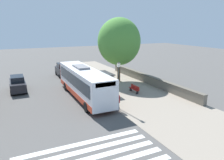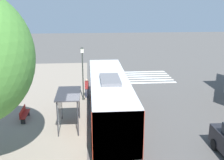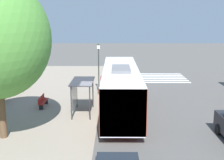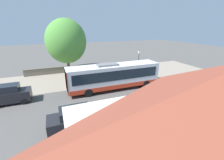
# 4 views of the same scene
# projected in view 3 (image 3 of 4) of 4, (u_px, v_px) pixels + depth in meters

# --- Properties ---
(ground_plane) EXTENTS (120.00, 120.00, 0.00)m
(ground_plane) POSITION_uv_depth(u_px,v_px,m) (98.00, 120.00, 19.42)
(ground_plane) COLOR #514F4C
(ground_plane) RESTS_ON ground
(sidewalk_plaza) EXTENTS (9.00, 44.00, 0.02)m
(sidewalk_plaza) POSITION_uv_depth(u_px,v_px,m) (34.00, 119.00, 19.46)
(sidewalk_plaza) COLOR gray
(sidewalk_plaza) RESTS_ON ground
(crosswalk_stripes) EXTENTS (9.00, 5.25, 0.01)m
(crosswalk_stripes) POSITION_uv_depth(u_px,v_px,m) (147.00, 78.00, 32.98)
(crosswalk_stripes) COLOR silver
(crosswalk_stripes) RESTS_ON ground
(bus) EXTENTS (2.69, 12.11, 3.49)m
(bus) POSITION_uv_depth(u_px,v_px,m) (121.00, 87.00, 21.00)
(bus) COLOR silver
(bus) RESTS_ON ground
(bus_shelter) EXTENTS (1.57, 3.10, 2.47)m
(bus_shelter) POSITION_uv_depth(u_px,v_px,m) (81.00, 87.00, 20.30)
(bus_shelter) COLOR #2D2D33
(bus_shelter) RESTS_ON ground
(pedestrian) EXTENTS (0.34, 0.24, 1.77)m
(pedestrian) POSITION_uv_depth(u_px,v_px,m) (102.00, 82.00, 26.33)
(pedestrian) COLOR #2D3347
(pedestrian) RESTS_ON ground
(bench) EXTENTS (0.40, 1.89, 0.88)m
(bench) POSITION_uv_depth(u_px,v_px,m) (43.00, 101.00, 22.13)
(bench) COLOR maroon
(bench) RESTS_ON ground
(street_lamp_near) EXTENTS (0.28, 0.28, 4.67)m
(street_lamp_near) POSITION_uv_depth(u_px,v_px,m) (99.00, 64.00, 25.48)
(street_lamp_near) COLOR #2D332D
(street_lamp_near) RESTS_ON ground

